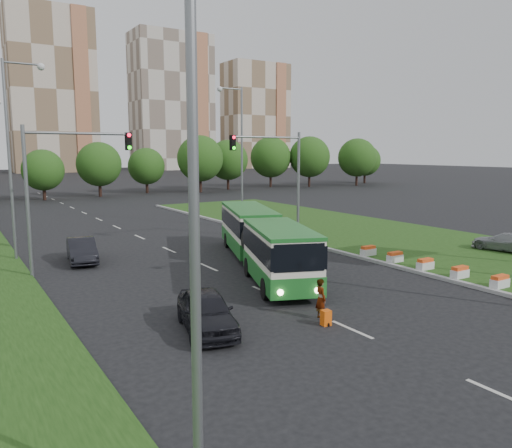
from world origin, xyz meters
TOP-DOWN VIEW (x-y plane):
  - ground at (0.00, 0.00)m, footprint 360.00×360.00m
  - grass_median at (13.00, 8.00)m, footprint 14.00×60.00m
  - median_kerb at (6.05, 8.00)m, footprint 0.30×60.00m
  - lane_markings at (-3.00, 20.00)m, footprint 0.20×100.00m
  - flower_planters at (6.70, -2.50)m, footprint 1.10×11.50m
  - traffic_mast_median at (4.78, 10.00)m, footprint 5.76×0.32m
  - traffic_mast_left at (-10.38, 9.00)m, footprint 5.76×0.32m
  - street_lamps at (-3.00, 10.00)m, footprint 36.00×60.00m
  - tree_line at (10.00, 55.00)m, footprint 120.00×8.00m
  - apartment_tower_ceast at (15.00, 150.00)m, footprint 25.00×15.00m
  - apartment_tower_east at (55.00, 150.00)m, footprint 27.00×15.00m
  - midrise_east at (90.00, 150.00)m, footprint 24.00×14.00m
  - articulated_bus at (-0.56, 4.69)m, footprint 2.49×15.99m
  - car_left_near at (-7.69, -3.19)m, footprint 2.82×4.72m
  - car_left_far at (-8.89, 11.23)m, footprint 2.14×4.58m
  - car_median at (15.34, -0.71)m, footprint 2.40×4.38m
  - pedestrian at (-3.22, -4.41)m, footprint 0.51×0.67m
  - shopping_trolley at (-3.53, -5.12)m, footprint 0.35×0.37m

SIDE VIEW (x-z plane):
  - ground at x=0.00m, z-range 0.00..0.00m
  - lane_markings at x=-3.00m, z-range -0.01..0.01m
  - grass_median at x=13.00m, z-range 0.00..0.15m
  - median_kerb at x=6.05m, z-range 0.00..0.18m
  - shopping_trolley at x=-3.53m, z-range 0.00..0.60m
  - flower_planters at x=6.70m, z-range 0.15..0.75m
  - car_left_far at x=-8.89m, z-range 0.00..1.45m
  - car_median at x=15.34m, z-range 0.15..1.35m
  - car_left_near at x=-7.69m, z-range 0.00..1.50m
  - pedestrian at x=-3.22m, z-range 0.00..1.64m
  - articulated_bus at x=-0.56m, z-range 0.30..2.93m
  - tree_line at x=10.00m, z-range 0.00..9.00m
  - traffic_mast_median at x=4.78m, z-range 1.35..9.35m
  - traffic_mast_left at x=-10.38m, z-range 1.35..9.35m
  - street_lamps at x=-3.00m, z-range 0.00..12.00m
  - midrise_east at x=90.00m, z-range 0.00..40.00m
  - apartment_tower_east at x=55.00m, z-range 0.00..47.00m
  - apartment_tower_ceast at x=15.00m, z-range 0.00..50.00m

